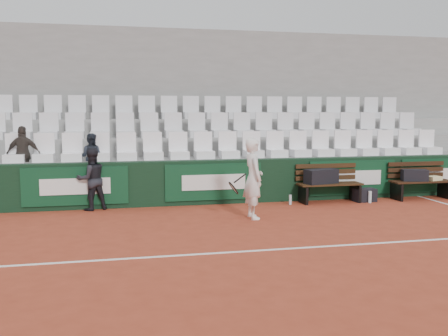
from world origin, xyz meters
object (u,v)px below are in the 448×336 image
Objects in this scene: bench_left at (330,193)px; sports_bag_ground at (365,195)px; spectator_b at (23,134)px; spectator_c at (91,137)px; sports_bag_left at (321,176)px; water_bottle_near at (290,200)px; bench_right at (421,190)px; water_bottle_far at (370,197)px; tennis_player at (253,178)px; sports_bag_right at (415,175)px; ball_kid at (92,179)px.

bench_left is 0.86m from sports_bag_ground.
spectator_c is (1.44, 0.00, -0.09)m from spectator_b.
sports_bag_left is 3.44× the size of water_bottle_near.
sports_bag_left reaches higher than water_bottle_near.
bench_right is 1.47m from water_bottle_far.
water_bottle_near is 4.73m from spectator_c.
bench_left is 2.62m from tennis_player.
tennis_player is 3.95m from spectator_c.
bench_right is at bearing -1.38° from sports_bag_left.
water_bottle_far is (1.87, -0.19, 0.03)m from water_bottle_near.
spectator_c reaches higher than sports_bag_left.
water_bottle_near is at bearing 45.00° from tennis_player.
spectator_c is at bearing 172.22° from sports_bag_right.
bench_left is 5.62m from spectator_c.
spectator_b reaches higher than sports_bag_ground.
water_bottle_near is (-3.33, -0.02, -0.11)m from bench_right.
spectator_b is (-7.67, 1.02, 1.47)m from sports_bag_ground.
bench_right is 4.75m from tennis_player.
sports_bag_left is 0.72× the size of spectator_c.
sports_bag_left is 6.75m from spectator_b.
sports_bag_ground is 0.19m from water_bottle_far.
spectator_c is at bearing 170.69° from sports_bag_ground.
water_bottle_near is (-0.77, -0.08, -0.50)m from sports_bag_left.
bench_left is at bearing -174.82° from spectator_c.
sports_bag_left reaches higher than water_bottle_far.
bench_right reaches higher than water_bottle_far.
spectator_c is (-0.03, 0.71, 0.87)m from ball_kid.
sports_bag_left is at bearing 175.63° from sports_bag_ground.
spectator_c reaches higher than ball_kid.
spectator_b is at bearing 15.23° from spectator_c.
water_bottle_near is at bearing 179.85° from sports_bag_ground.
water_bottle_near is at bearing 174.91° from spectator_b.
spectator_b is at bearing 172.04° from bench_left.
spectator_c reaches higher than water_bottle_far.
spectator_c reaches higher than tennis_player.
water_bottle_far is at bearing -5.83° from water_bottle_near.
sports_bag_right is at bearing -0.24° from sports_bag_ground.
water_bottle_near is 1.88m from water_bottle_far.
bench_left is at bearing 163.96° from water_bottle_far.
sports_bag_ground is (-1.49, -0.02, -0.07)m from bench_right.
water_bottle_far is (0.03, -0.19, -0.01)m from sports_bag_ground.
bench_right is at bearing 15.24° from tennis_player.
sports_bag_right is 0.55× the size of spectator_c.
ball_kid is (-5.36, 0.24, 0.44)m from bench_left.
bench_right is at bearing 178.56° from spectator_b.
sports_bag_ground is at bearing 156.77° from ball_kid.
water_bottle_far is 0.21× the size of ball_kid.
spectator_b reaches higher than tennis_player.
ball_kid is at bearing 177.58° from sports_bag_right.
water_bottle_far is 7.94m from spectator_b.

